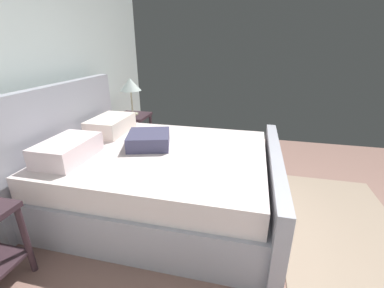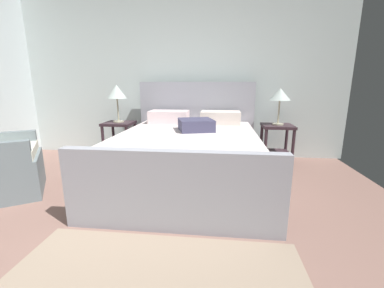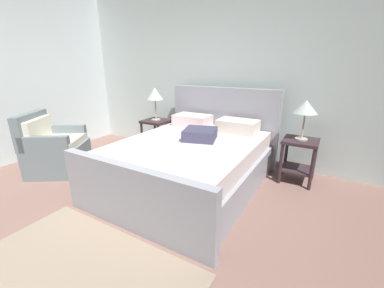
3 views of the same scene
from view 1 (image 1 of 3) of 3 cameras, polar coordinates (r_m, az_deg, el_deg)
name	(u,v)px [view 1 (image 1 of 3)]	position (r m, az deg, el deg)	size (l,w,h in m)	color
ground_plane	(335,253)	(2.57, 29.09, -20.40)	(5.19, 5.70, 0.02)	#846156
bed	(156,174)	(2.65, -7.90, -6.67)	(1.80, 2.24, 1.21)	#9D9EAA
nightstand_right	(134,127)	(3.96, -12.72, 3.59)	(0.44, 0.44, 0.60)	#34232A
table_lamp_right	(130,86)	(3.82, -13.50, 12.44)	(0.30, 0.30, 0.52)	#B7B293
area_rug	(340,228)	(2.83, 29.93, -15.90)	(1.88, 1.08, 0.01)	gray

